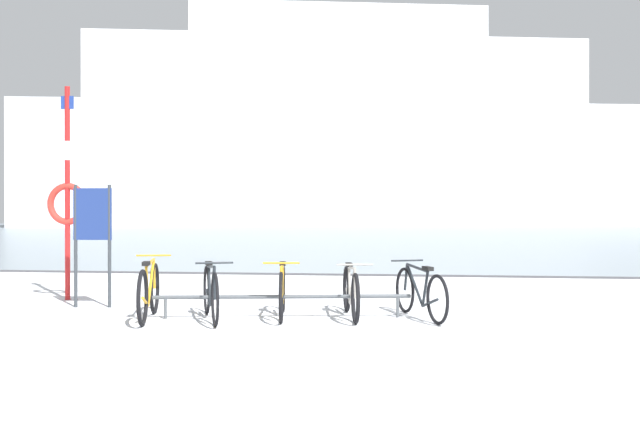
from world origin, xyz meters
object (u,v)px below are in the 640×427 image
object	(u,v)px
info_sign	(93,225)
rescue_post	(67,197)
bicycle_3	(351,292)
bicycle_1	(211,292)
bicycle_4	(420,293)
bicycle_2	(282,291)
ferry_ship	(346,138)
bicycle_0	(149,291)

from	to	relation	value
info_sign	rescue_post	size ratio (longest dim) A/B	0.53
bicycle_3	info_sign	xyz separation A→B (m)	(-3.80, 0.52, 0.85)
bicycle_1	info_sign	bearing A→B (deg)	154.45
bicycle_4	info_sign	xyz separation A→B (m)	(-4.70, 0.48, 0.86)
info_sign	rescue_post	bearing A→B (deg)	134.77
bicycle_1	bicycle_3	bearing A→B (deg)	14.42
bicycle_2	bicycle_4	world-z (taller)	bicycle_2
bicycle_4	info_sign	size ratio (longest dim) A/B	0.89
bicycle_3	ferry_ship	world-z (taller)	ferry_ship
ferry_ship	info_sign	bearing A→B (deg)	-88.99
bicycle_0	bicycle_2	world-z (taller)	bicycle_0
bicycle_1	info_sign	world-z (taller)	info_sign
bicycle_2	bicycle_1	bearing A→B (deg)	-159.10
rescue_post	bicycle_4	bearing A→B (deg)	-12.88
ferry_ship	bicycle_0	bearing A→B (deg)	-87.71
bicycle_0	bicycle_4	world-z (taller)	bicycle_0
bicycle_3	bicycle_1	bearing A→B (deg)	-165.58
bicycle_2	bicycle_3	size ratio (longest dim) A/B	0.96
bicycle_4	ferry_ship	distance (m)	54.51
bicycle_1	bicycle_2	distance (m)	0.93
bicycle_2	info_sign	xyz separation A→B (m)	(-2.90, 0.64, 0.85)
bicycle_1	bicycle_3	size ratio (longest dim) A/B	0.98
bicycle_3	rescue_post	distance (m)	4.91
bicycle_0	ferry_ship	size ratio (longest dim) A/B	0.03
bicycle_4	ferry_ship	bearing A→B (deg)	95.99
bicycle_2	ferry_ship	size ratio (longest dim) A/B	0.03
rescue_post	bicycle_3	bearing A→B (deg)	-15.79
bicycle_1	info_sign	distance (m)	2.40
ferry_ship	rescue_post	bearing A→B (deg)	-89.81
bicycle_1	bicycle_3	distance (m)	1.82
bicycle_4	bicycle_1	bearing A→B (deg)	-169.49
bicycle_0	info_sign	bearing A→B (deg)	140.36
bicycle_1	bicycle_4	world-z (taller)	bicycle_1
bicycle_0	rescue_post	xyz separation A→B (m)	(-1.99, 1.79, 1.25)
bicycle_2	bicycle_4	distance (m)	1.80
info_sign	rescue_post	xyz separation A→B (m)	(-0.77, 0.77, 0.42)
bicycle_2	rescue_post	bearing A→B (deg)	158.95
bicycle_2	rescue_post	world-z (taller)	rescue_post
bicycle_2	rescue_post	xyz separation A→B (m)	(-3.67, 1.41, 1.27)
bicycle_0	ferry_ship	distance (m)	54.79
bicycle_0	rescue_post	distance (m)	2.96
bicycle_0	bicycle_3	distance (m)	2.62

